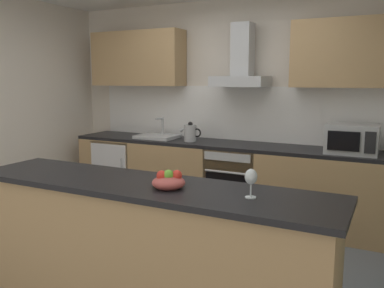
# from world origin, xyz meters

# --- Properties ---
(ground) EXTENTS (5.57, 4.65, 0.02)m
(ground) POSITION_xyz_m (0.00, 0.00, -0.01)
(ground) COLOR slate
(wall_back) EXTENTS (5.57, 0.12, 2.60)m
(wall_back) POSITION_xyz_m (0.00, 1.88, 1.30)
(wall_back) COLOR silver
(wall_back) RESTS_ON ground
(backsplash_tile) EXTENTS (3.88, 0.02, 0.66)m
(backsplash_tile) POSITION_xyz_m (0.00, 1.81, 1.23)
(backsplash_tile) COLOR white
(counter_back) EXTENTS (4.02, 0.60, 0.90)m
(counter_back) POSITION_xyz_m (0.00, 1.50, 0.45)
(counter_back) COLOR tan
(counter_back) RESTS_ON ground
(counter_island) EXTENTS (2.69, 0.64, 0.94)m
(counter_island) POSITION_xyz_m (0.23, -0.62, 0.48)
(counter_island) COLOR tan
(counter_island) RESTS_ON ground
(upper_cabinets) EXTENTS (3.97, 0.32, 0.70)m
(upper_cabinets) POSITION_xyz_m (0.00, 1.65, 1.91)
(upper_cabinets) COLOR tan
(oven) EXTENTS (0.60, 0.62, 0.80)m
(oven) POSITION_xyz_m (0.12, 1.48, 0.46)
(oven) COLOR slate
(oven) RESTS_ON ground
(refrigerator) EXTENTS (0.58, 0.60, 0.85)m
(refrigerator) POSITION_xyz_m (-1.51, 1.48, 0.43)
(refrigerator) COLOR white
(refrigerator) RESTS_ON ground
(microwave) EXTENTS (0.50, 0.38, 0.30)m
(microwave) POSITION_xyz_m (1.37, 1.45, 1.05)
(microwave) COLOR #B7BABC
(microwave) RESTS_ON counter_back
(sink) EXTENTS (0.50, 0.40, 0.26)m
(sink) POSITION_xyz_m (-0.95, 1.49, 0.93)
(sink) COLOR silver
(sink) RESTS_ON counter_back
(kettle) EXTENTS (0.29, 0.15, 0.24)m
(kettle) POSITION_xyz_m (-0.46, 1.44, 1.01)
(kettle) COLOR #B7BABC
(kettle) RESTS_ON counter_back
(range_hood) EXTENTS (0.62, 0.45, 0.72)m
(range_hood) POSITION_xyz_m (0.12, 1.61, 1.79)
(range_hood) COLOR #B7BABC
(wine_glass) EXTENTS (0.08, 0.08, 0.18)m
(wine_glass) POSITION_xyz_m (1.00, -0.63, 1.07)
(wine_glass) COLOR silver
(wine_glass) RESTS_ON counter_island
(fruit_bowl) EXTENTS (0.22, 0.22, 0.13)m
(fruit_bowl) POSITION_xyz_m (0.45, -0.66, 0.99)
(fruit_bowl) COLOR #B24C47
(fruit_bowl) RESTS_ON counter_island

